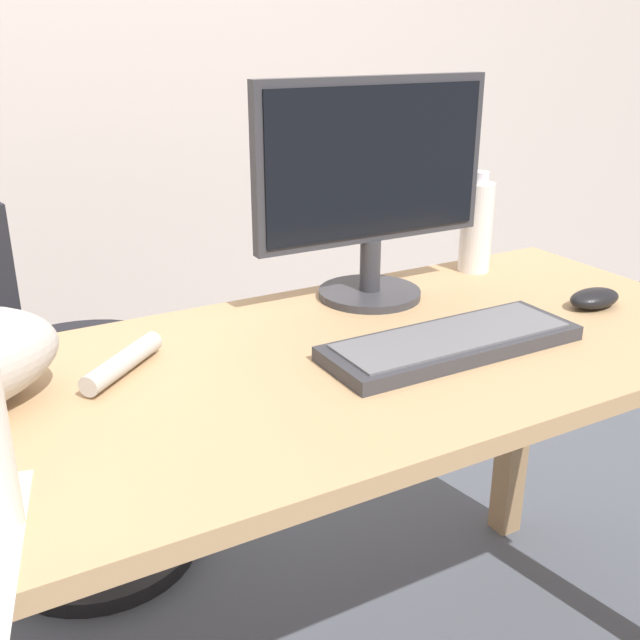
% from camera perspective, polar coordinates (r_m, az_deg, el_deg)
% --- Properties ---
extents(back_wall, '(6.00, 0.04, 2.60)m').
position_cam_1_polar(back_wall, '(2.52, -18.55, 21.56)').
color(back_wall, beige).
rests_on(back_wall, ground_plane).
extents(desk, '(1.55, 0.65, 0.75)m').
position_cam_1_polar(desk, '(1.24, -0.07, -7.80)').
color(desk, tan).
rests_on(desk, ground_plane).
extents(office_chair, '(0.48, 0.48, 0.95)m').
position_cam_1_polar(office_chair, '(1.84, -19.00, -6.65)').
color(office_chair, black).
rests_on(office_chair, ground_plane).
extents(monitor, '(0.48, 0.20, 0.41)m').
position_cam_1_polar(monitor, '(1.41, 4.05, 10.47)').
color(monitor, '#333338').
rests_on(monitor, desk).
extents(keyboard, '(0.44, 0.15, 0.03)m').
position_cam_1_polar(keyboard, '(1.24, 10.03, -1.68)').
color(keyboard, '#333338').
rests_on(keyboard, desk).
extents(computer_mouse, '(0.11, 0.06, 0.04)m').
position_cam_1_polar(computer_mouse, '(1.50, 20.22, 1.57)').
color(computer_mouse, black).
rests_on(computer_mouse, desk).
extents(water_bottle, '(0.07, 0.07, 0.21)m').
position_cam_1_polar(water_bottle, '(1.64, 11.85, 7.06)').
color(water_bottle, silver).
rests_on(water_bottle, desk).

